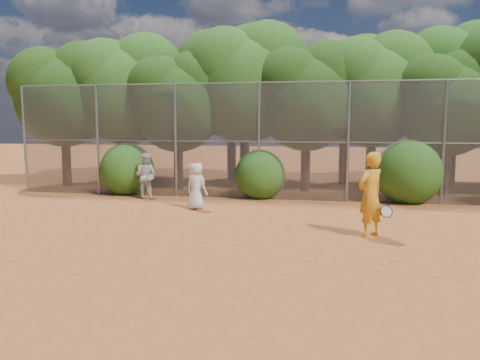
# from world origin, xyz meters

# --- Properties ---
(ground) EXTENTS (80.00, 80.00, 0.00)m
(ground) POSITION_xyz_m (0.00, 0.00, 0.00)
(ground) COLOR #A95626
(ground) RESTS_ON ground
(fence_back) EXTENTS (20.05, 0.09, 4.03)m
(fence_back) POSITION_xyz_m (-0.12, 6.00, 2.05)
(fence_back) COLOR gray
(fence_back) RESTS_ON ground
(tree_0) EXTENTS (4.38, 3.81, 6.00)m
(tree_0) POSITION_xyz_m (-9.44, 8.04, 3.93)
(tree_0) COLOR black
(tree_0) RESTS_ON ground
(tree_1) EXTENTS (4.64, 4.03, 6.35)m
(tree_1) POSITION_xyz_m (-6.94, 8.54, 4.16)
(tree_1) COLOR black
(tree_1) RESTS_ON ground
(tree_2) EXTENTS (3.99, 3.47, 5.47)m
(tree_2) POSITION_xyz_m (-4.45, 7.83, 3.58)
(tree_2) COLOR black
(tree_2) RESTS_ON ground
(tree_3) EXTENTS (4.89, 4.26, 6.70)m
(tree_3) POSITION_xyz_m (-1.94, 8.84, 4.40)
(tree_3) COLOR black
(tree_3) RESTS_ON ground
(tree_4) EXTENTS (4.19, 3.64, 5.73)m
(tree_4) POSITION_xyz_m (0.55, 8.24, 3.76)
(tree_4) COLOR black
(tree_4) RESTS_ON ground
(tree_5) EXTENTS (4.51, 3.92, 6.17)m
(tree_5) POSITION_xyz_m (3.06, 9.04, 4.05)
(tree_5) COLOR black
(tree_5) RESTS_ON ground
(tree_6) EXTENTS (3.86, 3.36, 5.29)m
(tree_6) POSITION_xyz_m (5.55, 8.03, 3.47)
(tree_6) COLOR black
(tree_6) RESTS_ON ground
(tree_9) EXTENTS (4.83, 4.20, 6.62)m
(tree_9) POSITION_xyz_m (-7.94, 10.84, 4.34)
(tree_9) COLOR black
(tree_9) RESTS_ON ground
(tree_10) EXTENTS (5.15, 4.48, 7.06)m
(tree_10) POSITION_xyz_m (-2.93, 11.05, 4.63)
(tree_10) COLOR black
(tree_10) RESTS_ON ground
(tree_11) EXTENTS (4.64, 4.03, 6.35)m
(tree_11) POSITION_xyz_m (2.06, 10.64, 4.16)
(tree_11) COLOR black
(tree_11) RESTS_ON ground
(tree_12) EXTENTS (5.02, 4.37, 6.88)m
(tree_12) POSITION_xyz_m (6.56, 11.24, 4.51)
(tree_12) COLOR black
(tree_12) RESTS_ON ground
(bush_0) EXTENTS (2.00, 2.00, 2.00)m
(bush_0) POSITION_xyz_m (-6.00, 6.30, 1.00)
(bush_0) COLOR #214F13
(bush_0) RESTS_ON ground
(bush_1) EXTENTS (1.80, 1.80, 1.80)m
(bush_1) POSITION_xyz_m (-1.00, 6.30, 0.90)
(bush_1) COLOR #214F13
(bush_1) RESTS_ON ground
(bush_2) EXTENTS (2.20, 2.20, 2.20)m
(bush_2) POSITION_xyz_m (4.00, 6.30, 1.10)
(bush_2) COLOR #214F13
(bush_2) RESTS_ON ground
(player_yellow) EXTENTS (0.95, 0.85, 2.00)m
(player_yellow) POSITION_xyz_m (2.35, 1.17, 1.00)
(player_yellow) COLOR orange
(player_yellow) RESTS_ON ground
(player_teen) EXTENTS (0.84, 0.70, 1.49)m
(player_teen) POSITION_xyz_m (-2.59, 3.70, 0.74)
(player_teen) COLOR white
(player_teen) RESTS_ON ground
(player_white) EXTENTS (0.89, 0.75, 1.61)m
(player_white) POSITION_xyz_m (-4.91, 5.40, 0.80)
(player_white) COLOR silver
(player_white) RESTS_ON ground
(ball_0) EXTENTS (0.07, 0.07, 0.07)m
(ball_0) POSITION_xyz_m (2.93, 0.06, 0.03)
(ball_0) COLOR #D1EE2B
(ball_0) RESTS_ON ground
(ball_1) EXTENTS (0.07, 0.07, 0.07)m
(ball_1) POSITION_xyz_m (2.50, 2.84, 0.03)
(ball_1) COLOR #D1EE2B
(ball_1) RESTS_ON ground
(ball_2) EXTENTS (0.07, 0.07, 0.07)m
(ball_2) POSITION_xyz_m (2.44, -1.07, 0.03)
(ball_2) COLOR #D1EE2B
(ball_2) RESTS_ON ground
(ball_4) EXTENTS (0.07, 0.07, 0.07)m
(ball_4) POSITION_xyz_m (-1.29, -0.06, 0.03)
(ball_4) COLOR #D1EE2B
(ball_4) RESTS_ON ground
(ball_5) EXTENTS (0.07, 0.07, 0.07)m
(ball_5) POSITION_xyz_m (2.55, 2.67, 0.03)
(ball_5) COLOR #D1EE2B
(ball_5) RESTS_ON ground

